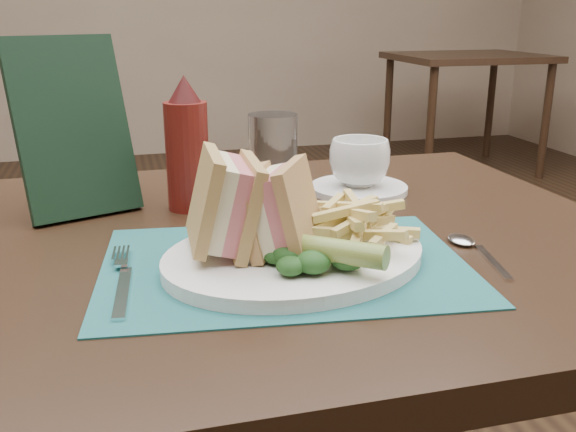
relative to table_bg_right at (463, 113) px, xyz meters
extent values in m
plane|color=gray|center=(-1.97, 1.02, -0.38)|extent=(6.00, 0.00, 6.00)
cube|color=#1A5556|center=(-1.99, -3.09, 0.38)|extent=(0.43, 0.33, 0.00)
cylinder|color=olive|center=(-1.96, -3.15, 0.41)|extent=(0.11, 0.10, 0.03)
cylinder|color=white|center=(-1.81, -2.83, 0.38)|extent=(0.18, 0.18, 0.01)
imported|color=white|center=(-1.81, -2.83, 0.42)|extent=(0.13, 0.13, 0.07)
cylinder|color=silver|center=(-1.95, -2.86, 0.44)|extent=(0.08, 0.08, 0.13)
cube|color=black|center=(-2.22, -2.83, 0.49)|extent=(0.17, 0.14, 0.24)
camera|label=1|loc=(-2.16, -3.73, 0.64)|focal=40.00mm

